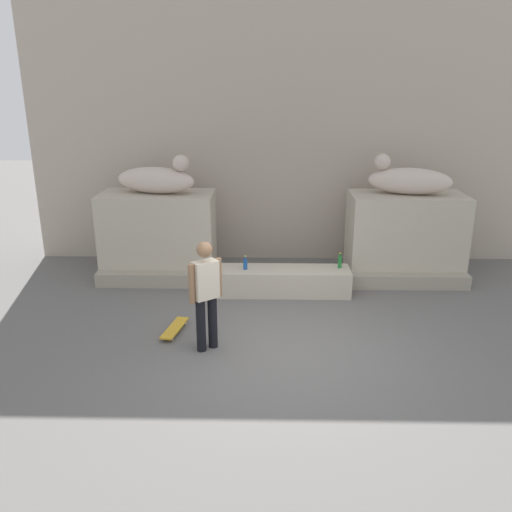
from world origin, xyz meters
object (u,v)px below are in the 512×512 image
skateboard (175,328)px  bottle_green (340,262)px  statue_reclining_left (157,179)px  statue_reclining_right (408,180)px  bottle_blue (245,264)px  skater (206,291)px

skateboard → bottle_green: bottle_green is taller
skateboard → statue_reclining_left: bearing=-153.9°
statue_reclining_right → bottle_blue: statue_reclining_right is taller
statue_reclining_right → bottle_green: 2.16m
statue_reclining_left → skater: statue_reclining_left is taller
statue_reclining_left → bottle_blue: statue_reclining_left is taller
statue_reclining_right → bottle_green: size_ratio=5.70×
skater → bottle_green: skater is taller
statue_reclining_left → bottle_green: (3.54, -0.92, -1.38)m
statue_reclining_right → skateboard: 5.36m
statue_reclining_left → bottle_blue: size_ratio=6.39×
statue_reclining_left → bottle_blue: (1.77, -1.03, -1.40)m
statue_reclining_right → bottle_green: statue_reclining_right is taller
statue_reclining_left → skater: (1.28, -3.21, -1.07)m
skater → skateboard: skater is taller
statue_reclining_left → bottle_green: size_ratio=5.70×
bottle_blue → statue_reclining_left: bearing=149.8°
statue_reclining_right → statue_reclining_left: bearing=13.3°
statue_reclining_left → skateboard: 3.37m
skater → bottle_blue: skater is taller
statue_reclining_left → bottle_blue: bearing=-17.5°
skateboard → skater: bearing=58.7°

